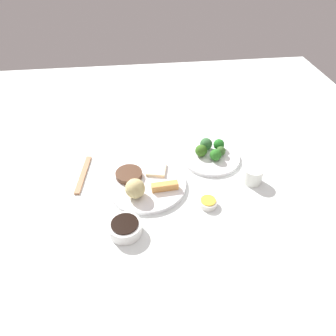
# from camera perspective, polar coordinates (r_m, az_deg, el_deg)

# --- Properties ---
(tabletop) EXTENTS (2.20, 2.20, 0.02)m
(tabletop) POSITION_cam_1_polar(r_m,az_deg,el_deg) (1.19, -2.95, -2.70)
(tabletop) COLOR white
(tabletop) RESTS_ON ground
(main_plate) EXTENTS (0.29, 0.29, 0.02)m
(main_plate) POSITION_cam_1_polar(r_m,az_deg,el_deg) (1.16, -3.84, -2.92)
(main_plate) COLOR white
(main_plate) RESTS_ON tabletop
(rice_scoop) EXTENTS (0.07, 0.07, 0.07)m
(rice_scoop) POSITION_cam_1_polar(r_m,az_deg,el_deg) (1.08, -5.91, -3.67)
(rice_scoop) COLOR tan
(rice_scoop) RESTS_ON main_plate
(spring_roll) EXTENTS (0.10, 0.03, 0.03)m
(spring_roll) POSITION_cam_1_polar(r_m,az_deg,el_deg) (1.11, -0.58, -3.31)
(spring_roll) COLOR #DD974B
(spring_roll) RESTS_ON main_plate
(crab_rangoon_wonton) EXTENTS (0.08, 0.09, 0.01)m
(crab_rangoon_wonton) POSITION_cam_1_polar(r_m,az_deg,el_deg) (1.20, -2.09, -0.28)
(crab_rangoon_wonton) COLOR beige
(crab_rangoon_wonton) RESTS_ON main_plate
(stir_fry_heap) EXTENTS (0.10, 0.10, 0.02)m
(stir_fry_heap) POSITION_cam_1_polar(r_m,az_deg,el_deg) (1.18, -7.01, -1.15)
(stir_fry_heap) COLOR #4A2E1E
(stir_fry_heap) RESTS_ON main_plate
(broccoli_plate) EXTENTS (0.23, 0.23, 0.01)m
(broccoli_plate) POSITION_cam_1_polar(r_m,az_deg,el_deg) (1.29, 7.57, 1.96)
(broccoli_plate) COLOR white
(broccoli_plate) RESTS_ON tabletop
(broccoli_floret_0) EXTENTS (0.04, 0.04, 0.04)m
(broccoli_floret_0) POSITION_cam_1_polar(r_m,az_deg,el_deg) (1.31, 9.09, 4.19)
(broccoli_floret_0) COLOR #216E21
(broccoli_floret_0) RESTS_ON broccoli_plate
(broccoli_floret_1) EXTENTS (0.05, 0.05, 0.05)m
(broccoli_floret_1) POSITION_cam_1_polar(r_m,az_deg,el_deg) (1.25, 8.51, 2.33)
(broccoli_floret_1) COLOR #296F21
(broccoli_floret_1) RESTS_ON broccoli_plate
(broccoli_floret_2) EXTENTS (0.05, 0.05, 0.05)m
(broccoli_floret_2) POSITION_cam_1_polar(r_m,az_deg,el_deg) (1.30, 6.83, 4.29)
(broccoli_floret_2) COLOR #326635
(broccoli_floret_2) RESTS_ON broccoli_plate
(broccoli_floret_3) EXTENTS (0.05, 0.05, 0.05)m
(broccoli_floret_3) POSITION_cam_1_polar(r_m,az_deg,el_deg) (1.27, 5.95, 3.11)
(broccoli_floret_3) COLOR #33631C
(broccoli_floret_3) RESTS_ON broccoli_plate
(broccoli_floret_4) EXTENTS (0.04, 0.04, 0.04)m
(broccoli_floret_4) POSITION_cam_1_polar(r_m,az_deg,el_deg) (1.28, 9.41, 3.02)
(broccoli_floret_4) COLOR #38632A
(broccoli_floret_4) RESTS_ON broccoli_plate
(soy_sauce_bowl) EXTENTS (0.10, 0.10, 0.04)m
(soy_sauce_bowl) POSITION_cam_1_polar(r_m,az_deg,el_deg) (1.01, -7.66, -10.63)
(soy_sauce_bowl) COLOR white
(soy_sauce_bowl) RESTS_ON tabletop
(soy_sauce_bowl_liquid) EXTENTS (0.08, 0.08, 0.00)m
(soy_sauce_bowl_liquid) POSITION_cam_1_polar(r_m,az_deg,el_deg) (0.99, -7.77, -9.84)
(soy_sauce_bowl_liquid) COLOR black
(soy_sauce_bowl_liquid) RESTS_ON soy_sauce_bowl
(sauce_ramekin_hot_mustard) EXTENTS (0.06, 0.06, 0.02)m
(sauce_ramekin_hot_mustard) POSITION_cam_1_polar(r_m,az_deg,el_deg) (1.09, 7.16, -6.22)
(sauce_ramekin_hot_mustard) COLOR white
(sauce_ramekin_hot_mustard) RESTS_ON tabletop
(sauce_ramekin_hot_mustard_liquid) EXTENTS (0.05, 0.05, 0.00)m
(sauce_ramekin_hot_mustard_liquid) POSITION_cam_1_polar(r_m,az_deg,el_deg) (1.08, 7.22, -5.76)
(sauce_ramekin_hot_mustard_liquid) COLOR yellow
(sauce_ramekin_hot_mustard_liquid) RESTS_ON sauce_ramekin_hot_mustard
(teacup) EXTENTS (0.07, 0.07, 0.06)m
(teacup) POSITION_cam_1_polar(r_m,az_deg,el_deg) (1.20, 14.94, -1.29)
(teacup) COLOR white
(teacup) RESTS_ON tabletop
(chopsticks_pair) EXTENTS (0.05, 0.21, 0.01)m
(chopsticks_pair) POSITION_cam_1_polar(r_m,az_deg,el_deg) (1.24, -14.93, -1.11)
(chopsticks_pair) COLOR #AE7852
(chopsticks_pair) RESTS_ON tabletop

